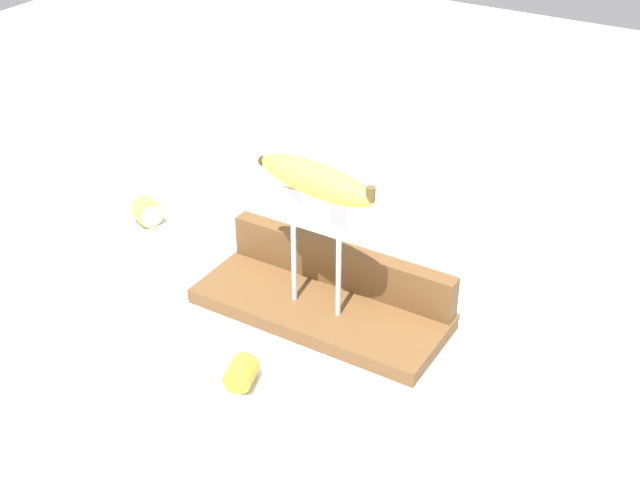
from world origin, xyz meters
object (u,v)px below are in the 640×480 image
Objects in this scene: fork_stand_center at (316,242)px; banana_raised_center at (316,180)px; banana_chunk_near at (242,372)px; banana_chunk_far at (147,212)px; fork_fallen_near at (366,207)px.

fork_stand_center is 0.09m from banana_raised_center.
fork_stand_center is at bearing 86.39° from banana_chunk_near.
banana_raised_center is 3.47× the size of banana_chunk_far.
banana_raised_center is 3.90× the size of banana_chunk_near.
fork_stand_center is 0.34m from fork_fallen_near.
fork_stand_center is 0.39m from banana_chunk_far.
banana_chunk_far is at bearing 167.61° from fork_stand_center.
fork_stand_center reaches higher than banana_chunk_far.
banana_chunk_near is at bearing -80.58° from fork_fallen_near.
banana_chunk_far is (-0.37, 0.08, -0.10)m from fork_stand_center.
banana_raised_center is 0.38m from fork_fallen_near.
banana_raised_center is at bearing 86.41° from banana_chunk_near.
banana_chunk_near is 0.43m from banana_chunk_far.
fork_fallen_near is 3.11× the size of banana_chunk_near.
banana_raised_center is 0.25m from banana_chunk_near.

